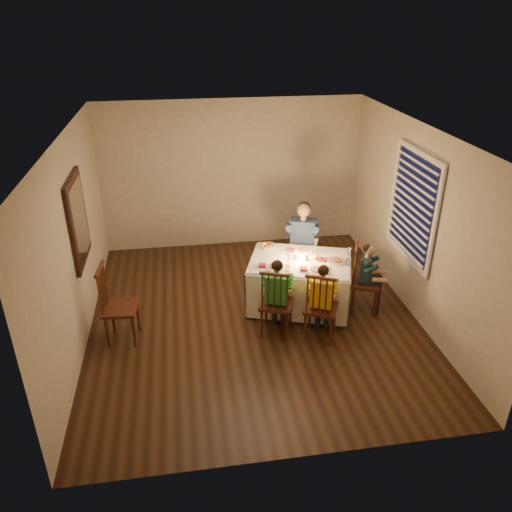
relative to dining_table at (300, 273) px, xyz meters
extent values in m
plane|color=black|center=(-0.70, -0.21, -0.53)|extent=(5.00, 5.00, 0.00)
cube|color=beige|center=(-2.95, -0.21, 0.77)|extent=(0.02, 5.00, 2.60)
cube|color=beige|center=(1.55, -0.21, 0.77)|extent=(0.02, 5.00, 2.60)
cube|color=beige|center=(-0.70, 2.29, 0.77)|extent=(4.50, 0.02, 2.60)
plane|color=white|center=(-0.70, -0.21, 2.07)|extent=(5.00, 5.00, 0.00)
cube|color=white|center=(0.00, 0.00, 0.19)|extent=(1.62, 1.37, 0.04)
cube|color=white|center=(0.16, 0.48, -0.16)|extent=(1.35, 0.47, 0.68)
cube|color=white|center=(-0.16, -0.48, -0.16)|extent=(1.35, 0.47, 0.68)
cube|color=white|center=(0.66, -0.22, -0.16)|extent=(0.34, 0.98, 0.68)
cube|color=white|center=(-0.66, 0.22, -0.16)|extent=(0.34, 0.98, 0.68)
cylinder|color=white|center=(0.11, 0.25, 0.22)|extent=(0.33, 0.33, 0.02)
cylinder|color=white|center=(-0.39, -0.16, 0.22)|extent=(0.33, 0.33, 0.02)
cylinder|color=white|center=(0.15, -0.34, 0.22)|extent=(0.33, 0.33, 0.02)
cylinder|color=white|center=(0.48, -0.12, 0.22)|extent=(0.33, 0.33, 0.02)
cylinder|color=white|center=(-0.06, 0.02, 0.26)|extent=(0.06, 0.06, 0.10)
cylinder|color=white|center=(0.08, -0.03, 0.26)|extent=(0.06, 0.06, 0.10)
sphere|color=#ECEC3E|center=(-0.44, 0.46, 0.26)|extent=(0.09, 0.09, 0.09)
sphere|color=orange|center=(0.22, -0.02, 0.25)|extent=(0.08, 0.08, 0.08)
imported|color=white|center=(-0.38, 0.46, 0.24)|extent=(0.25, 0.25, 0.05)
cube|color=black|center=(-2.92, 0.09, 0.97)|extent=(0.05, 0.95, 1.15)
cube|color=white|center=(-2.89, 0.09, 0.97)|extent=(0.01, 0.78, 0.98)
cube|color=black|center=(1.53, -0.11, 0.97)|extent=(0.01, 1.20, 1.40)
cube|color=white|center=(1.51, -0.11, 0.97)|extent=(0.03, 1.34, 1.54)
camera|label=1|loc=(-1.60, -6.07, 3.43)|focal=35.00mm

